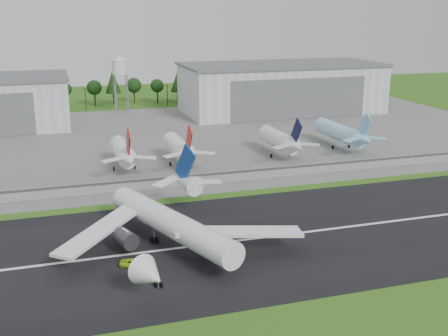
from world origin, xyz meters
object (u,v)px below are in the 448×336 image
object	(u,v)px
main_airliner	(171,230)
ground_vehicle	(132,263)
parked_jet_red_b	(181,149)
parked_jet_navy	(282,141)
parked_jet_skyblue	(343,133)
parked_jet_red_a	(124,153)

from	to	relation	value
main_airliner	ground_vehicle	world-z (taller)	main_airliner
ground_vehicle	parked_jet_red_b	bearing A→B (deg)	-2.49
ground_vehicle	parked_jet_navy	size ratio (longest dim) A/B	0.17
ground_vehicle	parked_jet_red_b	world-z (taller)	parked_jet_red_b
parked_jet_skyblue	parked_jet_red_a	bearing A→B (deg)	-176.57
parked_jet_red_a	parked_jet_navy	size ratio (longest dim) A/B	1.00
main_airliner	parked_jet_skyblue	bearing A→B (deg)	-159.53
ground_vehicle	parked_jet_red_a	bearing A→B (deg)	11.72
main_airliner	parked_jet_navy	distance (m)	86.74
main_airliner	ground_vehicle	size ratio (longest dim) A/B	10.99
main_airliner	parked_jet_red_b	bearing A→B (deg)	-125.60
main_airliner	ground_vehicle	bearing A→B (deg)	9.68
ground_vehicle	parked_jet_navy	bearing A→B (deg)	-23.44
parked_jet_navy	parked_jet_skyblue	distance (m)	27.90
parked_jet_red_a	parked_jet_red_b	bearing A→B (deg)	0.02
parked_jet_red_a	parked_jet_skyblue	size ratio (longest dim) A/B	0.84
parked_jet_red_a	parked_jet_red_b	world-z (taller)	parked_jet_red_b
parked_jet_red_a	parked_jet_red_b	xyz separation A→B (m)	(19.17, 0.01, 0.04)
main_airliner	parked_jet_red_b	world-z (taller)	main_airliner
parked_jet_skyblue	parked_jet_red_b	bearing A→B (deg)	-175.56
parked_jet_red_b	parked_jet_navy	bearing A→B (deg)	0.02
parked_jet_red_a	parked_jet_skyblue	world-z (taller)	parked_jet_skyblue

